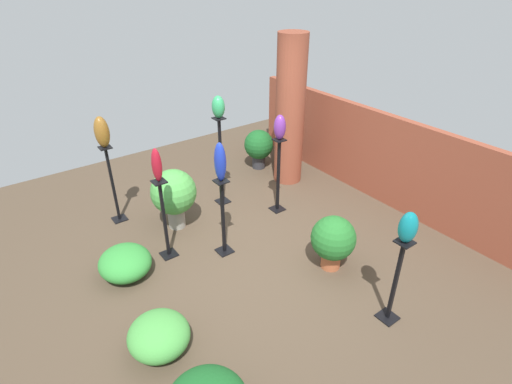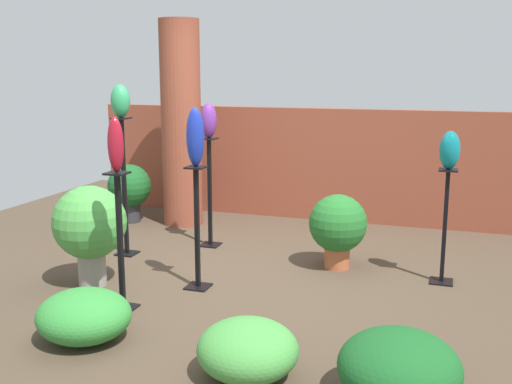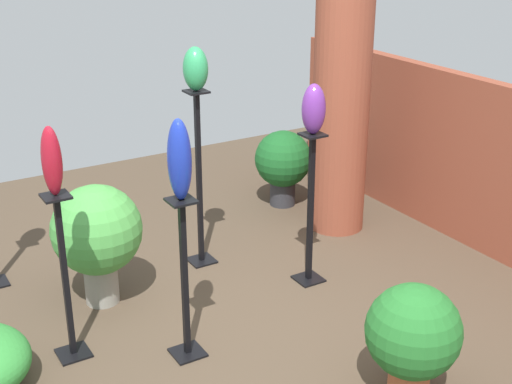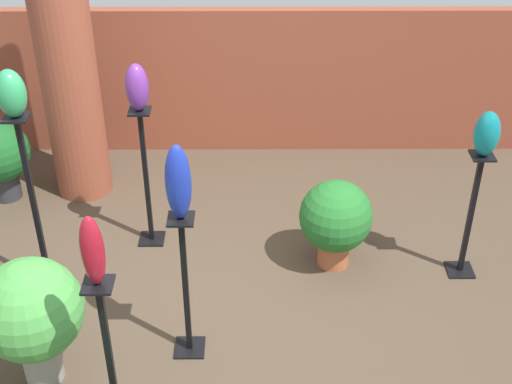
# 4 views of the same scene
# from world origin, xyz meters

# --- Properties ---
(ground_plane) EXTENTS (8.00, 8.00, 0.00)m
(ground_plane) POSITION_xyz_m (0.00, 0.00, 0.00)
(ground_plane) COLOR #4C3D2D
(brick_wall_back) EXTENTS (5.60, 0.12, 1.41)m
(brick_wall_back) POSITION_xyz_m (0.00, 2.47, 0.70)
(brick_wall_back) COLOR brown
(brick_wall_back) RESTS_ON ground
(brick_pillar) EXTENTS (0.48, 0.48, 2.46)m
(brick_pillar) POSITION_xyz_m (-1.35, 1.71, 1.23)
(brick_pillar) COLOR brown
(brick_pillar) RESTS_ON ground
(pedestal_ruby) EXTENTS (0.20, 0.20, 1.10)m
(pedestal_ruby) POSITION_xyz_m (-0.63, -0.93, 0.50)
(pedestal_ruby) COLOR black
(pedestal_ruby) RESTS_ON ground
(pedestal_teal) EXTENTS (0.20, 0.20, 1.03)m
(pedestal_teal) POSITION_xyz_m (1.75, 0.51, 0.47)
(pedestal_teal) COLOR black
(pedestal_teal) RESTS_ON ground
(pedestal_jade) EXTENTS (0.20, 0.20, 1.41)m
(pedestal_jade) POSITION_xyz_m (-1.36, 0.36, 0.65)
(pedestal_jade) COLOR black
(pedestal_jade) RESTS_ON ground
(pedestal_cobalt) EXTENTS (0.20, 0.20, 1.07)m
(pedestal_cobalt) POSITION_xyz_m (-0.26, -0.30, 0.49)
(pedestal_cobalt) COLOR black
(pedestal_cobalt) RESTS_ON ground
(pedestal_violet) EXTENTS (0.20, 0.20, 1.17)m
(pedestal_violet) POSITION_xyz_m (-0.66, 0.92, 0.54)
(pedestal_violet) COLOR black
(pedestal_violet) RESTS_ON ground
(art_vase_ruby) EXTENTS (0.12, 0.12, 0.42)m
(art_vase_ruby) POSITION_xyz_m (-0.63, -0.93, 1.31)
(art_vase_ruby) COLOR maroon
(art_vase_ruby) RESTS_ON pedestal_ruby
(art_vase_teal) EXTENTS (0.18, 0.19, 0.33)m
(art_vase_teal) POSITION_xyz_m (1.75, 0.51, 1.19)
(art_vase_teal) COLOR #0F727A
(art_vase_teal) RESTS_ON pedestal_teal
(art_vase_jade) EXTENTS (0.19, 0.18, 0.32)m
(art_vase_jade) POSITION_xyz_m (-1.36, 0.36, 1.57)
(art_vase_jade) COLOR #2D9356
(art_vase_jade) RESTS_ON pedestal_jade
(art_vase_cobalt) EXTENTS (0.15, 0.14, 0.49)m
(art_vase_cobalt) POSITION_xyz_m (-0.26, -0.30, 1.32)
(art_vase_cobalt) COLOR #192D9E
(art_vase_cobalt) RESTS_ON pedestal_cobalt
(art_vase_violet) EXTENTS (0.17, 0.17, 0.36)m
(art_vase_violet) POSITION_xyz_m (-0.66, 0.92, 1.35)
(art_vase_violet) COLOR #6B2D8C
(art_vase_violet) RESTS_ON pedestal_violet
(potted_plant_front_right) EXTENTS (0.64, 0.64, 0.89)m
(potted_plant_front_right) POSITION_xyz_m (-1.17, -0.54, 0.55)
(potted_plant_front_right) COLOR gray
(potted_plant_front_right) RESTS_ON ground
(potted_plant_mid_left) EXTENTS (0.55, 0.55, 0.72)m
(potted_plant_mid_left) POSITION_xyz_m (0.79, 0.62, 0.42)
(potted_plant_mid_left) COLOR #B25B38
(potted_plant_mid_left) RESTS_ON ground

